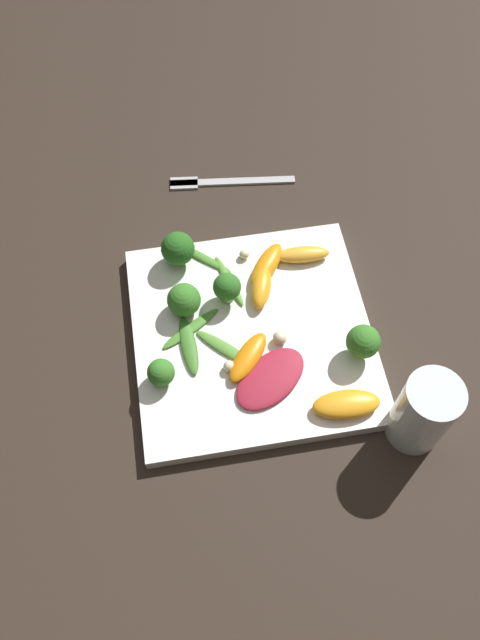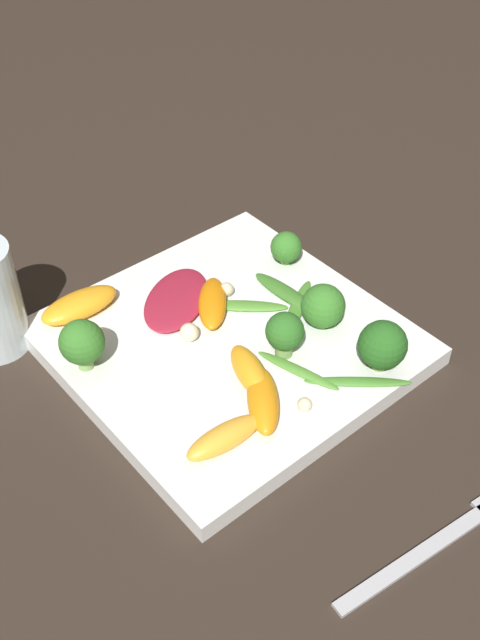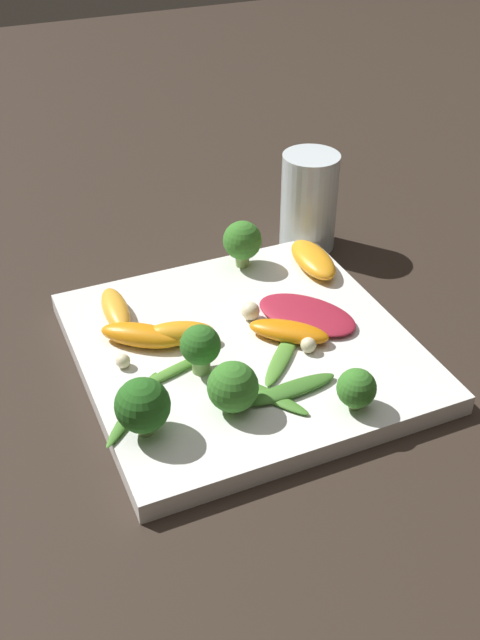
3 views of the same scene
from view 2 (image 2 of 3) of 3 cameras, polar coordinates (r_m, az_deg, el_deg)
ground_plane at (r=0.68m, az=-0.86°, el=-2.32°), size 2.40×2.40×0.00m
plate at (r=0.67m, az=-0.87°, el=-1.77°), size 0.28×0.28×0.02m
fork at (r=0.58m, az=15.96°, el=-15.21°), size 0.18×0.04×0.01m
radicchio_leaf_0 at (r=0.70m, az=-4.89°, el=1.57°), size 0.11×0.10×0.01m
orange_segment_0 at (r=0.70m, az=-12.14°, el=1.13°), size 0.08×0.04×0.02m
orange_segment_1 at (r=0.58m, az=-1.21°, el=-8.94°), size 0.07×0.03×0.02m
orange_segment_2 at (r=0.60m, az=1.75°, el=-6.11°), size 0.06×0.07×0.02m
orange_segment_3 at (r=0.62m, az=0.73°, el=-3.90°), size 0.04×0.07×0.02m
orange_segment_4 at (r=0.69m, az=-2.11°, el=1.31°), size 0.07×0.07×0.02m
broccoli_floret_0 at (r=0.63m, az=3.43°, el=-0.98°), size 0.03×0.03×0.04m
broccoli_floret_1 at (r=0.63m, az=10.82°, el=-1.90°), size 0.04×0.04×0.05m
broccoli_floret_2 at (r=0.63m, az=-11.95°, el=-1.72°), size 0.04×0.04×0.05m
broccoli_floret_3 at (r=0.67m, az=6.34°, el=1.04°), size 0.04×0.04×0.04m
broccoli_floret_4 at (r=0.74m, az=3.54°, el=5.53°), size 0.03×0.03×0.03m
arugula_sprig_0 at (r=0.71m, az=3.48°, el=2.10°), size 0.02×0.08×0.01m
arugula_sprig_1 at (r=0.64m, az=4.43°, el=-3.85°), size 0.03×0.08×0.00m
arugula_sprig_2 at (r=0.69m, az=0.27°, el=1.08°), size 0.07×0.07×0.01m
arugula_sprig_3 at (r=0.69m, az=4.38°, el=0.94°), size 0.08×0.05×0.00m
arugula_sprig_4 at (r=0.63m, az=8.98°, el=-4.67°), size 0.07×0.07×0.00m
macadamia_nut_0 at (r=0.70m, az=-1.03°, el=2.34°), size 0.01×0.01×0.01m
macadamia_nut_1 at (r=0.60m, az=4.94°, el=-6.45°), size 0.01×0.01×0.01m
macadamia_nut_2 at (r=0.66m, az=-3.89°, el=-0.94°), size 0.02×0.02×0.02m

